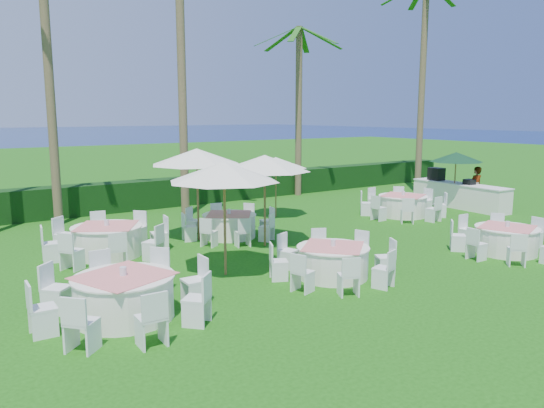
{
  "coord_description": "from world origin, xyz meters",
  "views": [
    {
      "loc": [
        -9.4,
        -9.44,
        3.96
      ],
      "look_at": [
        -0.5,
        3.49,
        1.3
      ],
      "focal_mm": 35.0,
      "sensor_mm": 36.0,
      "label": 1
    }
  ],
  "objects_px": {
    "umbrella_d": "(276,163)",
    "buffet_table": "(459,194)",
    "umbrella_b": "(265,163)",
    "banquet_table_c": "(506,239)",
    "umbrella_green": "(456,157)",
    "umbrella_a": "(224,172)",
    "banquet_table_b": "(333,261)",
    "banquet_table_e": "(229,225)",
    "banquet_table_f": "(403,205)",
    "umbrella_c": "(197,157)",
    "staff_person": "(476,188)",
    "banquet_table_a": "(124,296)",
    "banquet_table_d": "(107,240)"
  },
  "relations": [
    {
      "from": "umbrella_d",
      "to": "buffet_table",
      "type": "relative_size",
      "value": 0.53
    },
    {
      "from": "umbrella_b",
      "to": "banquet_table_c",
      "type": "bearing_deg",
      "value": -41.63
    },
    {
      "from": "umbrella_d",
      "to": "buffet_table",
      "type": "xyz_separation_m",
      "value": [
        7.74,
        -2.7,
        -1.57
      ]
    },
    {
      "from": "umbrella_d",
      "to": "umbrella_green",
      "type": "bearing_deg",
      "value": -18.57
    },
    {
      "from": "umbrella_a",
      "to": "banquet_table_b",
      "type": "bearing_deg",
      "value": -38.83
    },
    {
      "from": "umbrella_green",
      "to": "umbrella_a",
      "type": "bearing_deg",
      "value": -167.17
    },
    {
      "from": "banquet_table_e",
      "to": "buffet_table",
      "type": "height_order",
      "value": "buffet_table"
    },
    {
      "from": "banquet_table_f",
      "to": "umbrella_a",
      "type": "bearing_deg",
      "value": -163.65
    },
    {
      "from": "umbrella_c",
      "to": "umbrella_green",
      "type": "distance_m",
      "value": 11.88
    },
    {
      "from": "banquet_table_f",
      "to": "buffet_table",
      "type": "bearing_deg",
      "value": -0.14
    },
    {
      "from": "umbrella_c",
      "to": "staff_person",
      "type": "xyz_separation_m",
      "value": [
        12.34,
        -1.46,
        -1.77
      ]
    },
    {
      "from": "banquet_table_b",
      "to": "umbrella_green",
      "type": "xyz_separation_m",
      "value": [
        10.91,
        4.63,
        1.75
      ]
    },
    {
      "from": "umbrella_a",
      "to": "staff_person",
      "type": "xyz_separation_m",
      "value": [
        13.47,
        2.26,
        -1.7
      ]
    },
    {
      "from": "banquet_table_a",
      "to": "banquet_table_b",
      "type": "distance_m",
      "value": 5.13
    },
    {
      "from": "umbrella_b",
      "to": "staff_person",
      "type": "bearing_deg",
      "value": 1.86
    },
    {
      "from": "umbrella_d",
      "to": "staff_person",
      "type": "relative_size",
      "value": 1.34
    },
    {
      "from": "banquet_table_e",
      "to": "umbrella_green",
      "type": "relative_size",
      "value": 1.3
    },
    {
      "from": "banquet_table_f",
      "to": "umbrella_a",
      "type": "relative_size",
      "value": 1.16
    },
    {
      "from": "banquet_table_f",
      "to": "staff_person",
      "type": "bearing_deg",
      "value": -8.2
    },
    {
      "from": "banquet_table_b",
      "to": "banquet_table_c",
      "type": "relative_size",
      "value": 0.99
    },
    {
      "from": "banquet_table_d",
      "to": "staff_person",
      "type": "height_order",
      "value": "staff_person"
    },
    {
      "from": "umbrella_d",
      "to": "umbrella_green",
      "type": "height_order",
      "value": "umbrella_green"
    },
    {
      "from": "banquet_table_b",
      "to": "umbrella_b",
      "type": "xyz_separation_m",
      "value": [
        0.39,
        3.58,
        2.12
      ]
    },
    {
      "from": "umbrella_b",
      "to": "staff_person",
      "type": "height_order",
      "value": "umbrella_b"
    },
    {
      "from": "banquet_table_d",
      "to": "umbrella_green",
      "type": "xyz_separation_m",
      "value": [
        14.83,
        -0.55,
        1.71
      ]
    },
    {
      "from": "banquet_table_d",
      "to": "banquet_table_a",
      "type": "bearing_deg",
      "value": -103.86
    },
    {
      "from": "banquet_table_b",
      "to": "umbrella_green",
      "type": "relative_size",
      "value": 1.29
    },
    {
      "from": "banquet_table_d",
      "to": "buffet_table",
      "type": "xyz_separation_m",
      "value": [
        14.97,
        -0.7,
        0.11
      ]
    },
    {
      "from": "banquet_table_b",
      "to": "banquet_table_d",
      "type": "distance_m",
      "value": 6.49
    },
    {
      "from": "umbrella_c",
      "to": "umbrella_green",
      "type": "xyz_separation_m",
      "value": [
        11.85,
        -0.77,
        -0.5
      ]
    },
    {
      "from": "banquet_table_c",
      "to": "staff_person",
      "type": "distance_m",
      "value": 7.66
    },
    {
      "from": "banquet_table_c",
      "to": "banquet_table_e",
      "type": "bearing_deg",
      "value": 131.61
    },
    {
      "from": "umbrella_b",
      "to": "umbrella_d",
      "type": "distance_m",
      "value": 4.66
    },
    {
      "from": "umbrella_d",
      "to": "buffet_table",
      "type": "height_order",
      "value": "umbrella_d"
    },
    {
      "from": "umbrella_b",
      "to": "buffet_table",
      "type": "height_order",
      "value": "umbrella_b"
    },
    {
      "from": "banquet_table_e",
      "to": "banquet_table_f",
      "type": "height_order",
      "value": "banquet_table_f"
    },
    {
      "from": "banquet_table_e",
      "to": "banquet_table_f",
      "type": "bearing_deg",
      "value": -5.33
    },
    {
      "from": "staff_person",
      "to": "banquet_table_a",
      "type": "bearing_deg",
      "value": 16.95
    },
    {
      "from": "umbrella_c",
      "to": "umbrella_b",
      "type": "bearing_deg",
      "value": -53.86
    },
    {
      "from": "banquet_table_c",
      "to": "staff_person",
      "type": "relative_size",
      "value": 1.73
    },
    {
      "from": "banquet_table_a",
      "to": "umbrella_b",
      "type": "relative_size",
      "value": 1.25
    },
    {
      "from": "buffet_table",
      "to": "banquet_table_c",
      "type": "bearing_deg",
      "value": -134.08
    },
    {
      "from": "banquet_table_b",
      "to": "umbrella_c",
      "type": "relative_size",
      "value": 1.05
    },
    {
      "from": "banquet_table_b",
      "to": "banquet_table_d",
      "type": "bearing_deg",
      "value": 127.13
    },
    {
      "from": "staff_person",
      "to": "banquet_table_d",
      "type": "bearing_deg",
      "value": -0.1
    },
    {
      "from": "banquet_table_b",
      "to": "banquet_table_f",
      "type": "xyz_separation_m",
      "value": [
        7.54,
        4.49,
        0.02
      ]
    },
    {
      "from": "umbrella_c",
      "to": "umbrella_d",
      "type": "height_order",
      "value": "umbrella_c"
    },
    {
      "from": "banquet_table_d",
      "to": "umbrella_green",
      "type": "bearing_deg",
      "value": -2.12
    },
    {
      "from": "banquet_table_b",
      "to": "banquet_table_d",
      "type": "relative_size",
      "value": 0.89
    },
    {
      "from": "banquet_table_a",
      "to": "banquet_table_d",
      "type": "distance_m",
      "value": 5.02
    }
  ]
}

